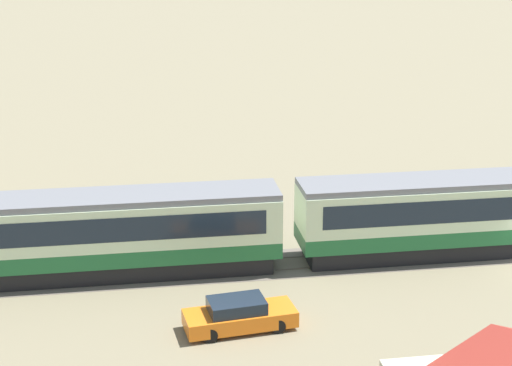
% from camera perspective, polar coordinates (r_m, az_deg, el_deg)
% --- Properties ---
extents(passenger_train, '(84.26, 2.93, 4.09)m').
position_cam_1_polar(passenger_train, '(38.63, 2.78, -2.76)').
color(passenger_train, '#1E6033').
rests_on(passenger_train, ground_plane).
extents(railway_track, '(146.85, 3.60, 0.04)m').
position_cam_1_polar(railway_track, '(38.82, -9.31, -6.50)').
color(railway_track, '#665B51').
rests_on(railway_track, ground_plane).
extents(parked_car_orange, '(4.82, 2.24, 1.38)m').
position_cam_1_polar(parked_car_orange, '(33.10, -1.23, -9.58)').
color(parked_car_orange, orange).
rests_on(parked_car_orange, ground_plane).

